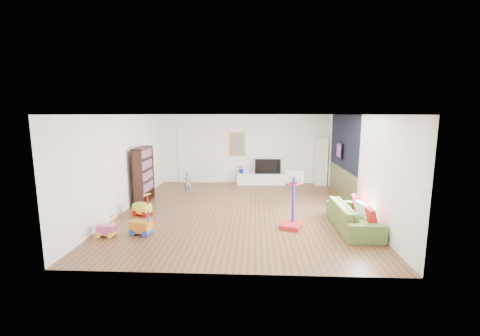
{
  "coord_description": "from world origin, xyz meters",
  "views": [
    {
      "loc": [
        0.42,
        -8.86,
        2.71
      ],
      "look_at": [
        0.0,
        0.4,
        1.15
      ],
      "focal_mm": 24.0,
      "sensor_mm": 36.0,
      "label": 1
    }
  ],
  "objects_px": {
    "media_console": "(261,179)",
    "bookshelf": "(144,175)",
    "sofa": "(353,216)",
    "basketball_hoop": "(292,200)"
  },
  "relations": [
    {
      "from": "bookshelf",
      "to": "media_console",
      "type": "bearing_deg",
      "value": 35.61
    },
    {
      "from": "media_console",
      "to": "basketball_hoop",
      "type": "xyz_separation_m",
      "value": [
        0.64,
        -4.82,
        0.46
      ]
    },
    {
      "from": "media_console",
      "to": "bookshelf",
      "type": "distance_m",
      "value": 4.64
    },
    {
      "from": "bookshelf",
      "to": "sofa",
      "type": "height_order",
      "value": "bookshelf"
    },
    {
      "from": "bookshelf",
      "to": "sofa",
      "type": "bearing_deg",
      "value": -21.22
    },
    {
      "from": "media_console",
      "to": "sofa",
      "type": "xyz_separation_m",
      "value": [
        2.1,
        -4.83,
        0.09
      ]
    },
    {
      "from": "media_console",
      "to": "bookshelf",
      "type": "height_order",
      "value": "bookshelf"
    },
    {
      "from": "sofa",
      "to": "basketball_hoop",
      "type": "distance_m",
      "value": 1.51
    },
    {
      "from": "basketball_hoop",
      "to": "bookshelf",
      "type": "bearing_deg",
      "value": 174.08
    },
    {
      "from": "media_console",
      "to": "sofa",
      "type": "bearing_deg",
      "value": -67.44
    }
  ]
}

